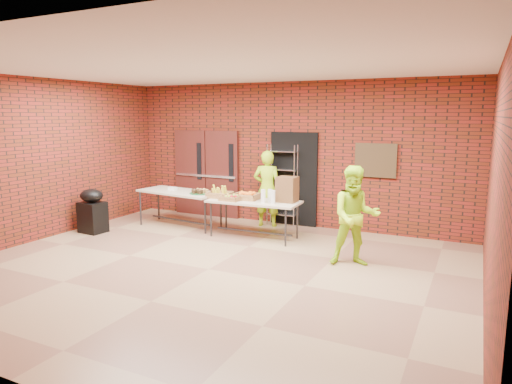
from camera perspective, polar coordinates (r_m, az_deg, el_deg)
room at (r=7.17m, az=-6.16°, el=2.59°), size 8.08×7.08×3.28m
double_doors at (r=11.29m, az=-6.22°, el=2.33°), size 1.78×0.12×2.10m
dark_doorway at (r=10.27m, az=4.73°, el=1.62°), size 1.10×0.06×2.10m
bronze_plaque at (r=9.70m, az=14.72°, el=3.84°), size 0.85×0.04×0.70m
wire_rack at (r=10.25m, az=3.29°, el=0.84°), size 0.68×0.25×1.83m
table_left at (r=10.30m, az=-9.49°, el=-0.25°), size 2.03×1.04×0.80m
table_right at (r=9.21m, az=-0.28°, el=-1.48°), size 1.89×0.86×0.76m
basket_bananas at (r=9.55m, az=-4.51°, el=-0.31°), size 0.49×0.38×0.15m
basket_oranges at (r=9.33m, az=-1.20°, el=-0.51°), size 0.49×0.38×0.15m
basket_apples at (r=9.20m, az=-3.23°, el=-0.74°), size 0.40×0.31×0.12m
muffin_tray at (r=9.88m, az=-7.06°, el=0.08°), size 0.44×0.44×0.11m
napkin_box at (r=10.47m, az=-10.37°, el=0.42°), size 0.19×0.13×0.06m
coffee_dispenser at (r=9.04m, az=3.91°, el=0.33°), size 0.38×0.34×0.50m
cup_stack_front at (r=8.94m, az=0.90°, el=-0.52°), size 0.09×0.09×0.27m
cup_stack_mid at (r=8.86m, az=2.13°, el=-0.64°), size 0.09×0.09×0.26m
cup_stack_back at (r=9.00m, az=1.75°, el=-0.48°), size 0.09×0.09×0.26m
covered_grill at (r=10.27m, az=-19.78°, el=-2.22°), size 0.54×0.47×0.94m
volunteer_woman at (r=10.16m, az=1.40°, el=0.44°), size 0.70×0.54×1.70m
volunteer_man at (r=7.66m, az=12.30°, el=-2.97°), size 0.98×0.89×1.66m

